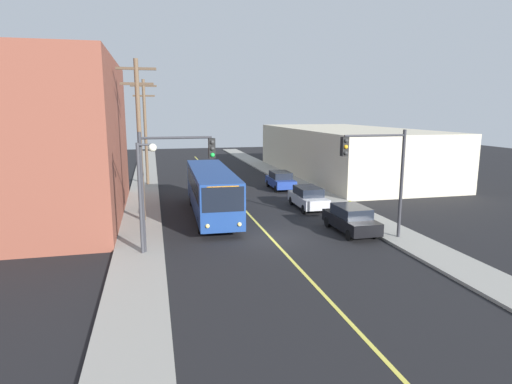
{
  "coord_description": "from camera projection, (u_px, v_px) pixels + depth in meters",
  "views": [
    {
      "loc": [
        -6.33,
        -22.84,
        7.2
      ],
      "look_at": [
        0.0,
        3.7,
        2.0
      ],
      "focal_mm": 30.34,
      "sensor_mm": 36.0,
      "label": 1
    }
  ],
  "objects": [
    {
      "name": "sidewalk_right",
      "position": [
        323.0,
        197.0,
        35.81
      ],
      "size": [
        2.5,
        90.0,
        0.15
      ],
      "primitive_type": "cube",
      "color": "gray",
      "rests_on": "ground"
    },
    {
      "name": "building_left_brick",
      "position": [
        39.0,
        141.0,
        27.94
      ],
      "size": [
        10.0,
        16.4,
        10.39
      ],
      "color": "brown",
      "rests_on": "ground"
    },
    {
      "name": "lane_stripe_center",
      "position": [
        227.0,
        191.0,
        38.94
      ],
      "size": [
        0.16,
        60.0,
        0.01
      ],
      "primitive_type": "cube",
      "color": "#D8CC4C",
      "rests_on": "ground"
    },
    {
      "name": "utility_pole_mid",
      "position": [
        145.0,
        127.0,
        40.7
      ],
      "size": [
        2.4,
        0.28,
        9.83
      ],
      "color": "brown",
      "rests_on": "sidewalk_left"
    },
    {
      "name": "parked_car_silver",
      "position": [
        308.0,
        197.0,
        31.86
      ],
      "size": [
        1.88,
        4.43,
        1.62
      ],
      "color": "#B7B7BC",
      "rests_on": "ground"
    },
    {
      "name": "building_right_warehouse",
      "position": [
        345.0,
        152.0,
        48.14
      ],
      "size": [
        12.0,
        27.03,
        5.2
      ],
      "color": "beige",
      "rests_on": "ground"
    },
    {
      "name": "sidewalk_left",
      "position": [
        143.0,
        206.0,
        32.5
      ],
      "size": [
        2.5,
        90.0,
        0.15
      ],
      "primitive_type": "cube",
      "color": "gray",
      "rests_on": "ground"
    },
    {
      "name": "traffic_signal_right_corner",
      "position": [
        377.0,
        164.0,
        23.28
      ],
      "size": [
        3.75,
        0.48,
        6.0
      ],
      "color": "#2D2D33",
      "rests_on": "sidewalk_right"
    },
    {
      "name": "street_lamp_left",
      "position": [
        144.0,
        182.0,
        21.03
      ],
      "size": [
        0.98,
        0.4,
        5.5
      ],
      "color": "#38383D",
      "rests_on": "sidewalk_left"
    },
    {
      "name": "city_bus",
      "position": [
        211.0,
        190.0,
        29.56
      ],
      "size": [
        2.83,
        12.21,
        3.2
      ],
      "color": "navy",
      "rests_on": "ground"
    },
    {
      "name": "parked_car_black",
      "position": [
        351.0,
        219.0,
        25.57
      ],
      "size": [
        1.87,
        4.43,
        1.62
      ],
      "color": "black",
      "rests_on": "ground"
    },
    {
      "name": "ground_plane",
      "position": [
        271.0,
        238.0,
        24.61
      ],
      "size": [
        120.0,
        120.0,
        0.0
      ],
      "primitive_type": "plane",
      "color": "black"
    },
    {
      "name": "traffic_signal_left_corner",
      "position": [
        173.0,
        169.0,
        21.41
      ],
      "size": [
        3.75,
        0.48,
        6.0
      ],
      "color": "#2D2D33",
      "rests_on": "sidewalk_left"
    },
    {
      "name": "fire_hydrant",
      "position": [
        350.0,
        206.0,
        30.11
      ],
      "size": [
        0.44,
        0.26,
        0.84
      ],
      "color": "red",
      "rests_on": "sidewalk_right"
    },
    {
      "name": "utility_pole_near",
      "position": [
        139.0,
        134.0,
        26.99
      ],
      "size": [
        2.4,
        0.28,
        10.11
      ],
      "color": "brown",
      "rests_on": "sidewalk_left"
    },
    {
      "name": "parked_car_blue",
      "position": [
        281.0,
        180.0,
        39.72
      ],
      "size": [
        1.89,
        4.43,
        1.62
      ],
      "color": "navy",
      "rests_on": "ground"
    }
  ]
}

